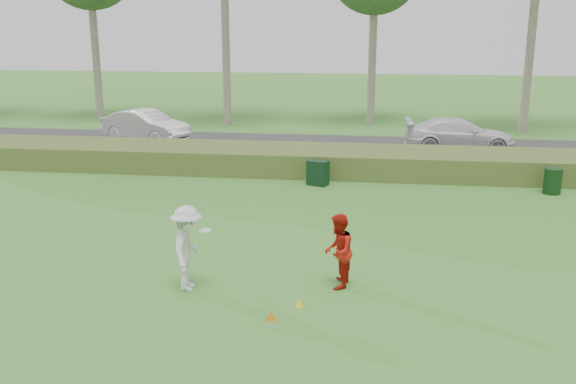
# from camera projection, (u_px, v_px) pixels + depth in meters

# --- Properties ---
(ground) EXTENTS (120.00, 120.00, 0.00)m
(ground) POSITION_uv_depth(u_px,v_px,m) (263.00, 300.00, 13.55)
(ground) COLOR #337527
(ground) RESTS_ON ground
(reed_strip) EXTENTS (80.00, 3.00, 0.90)m
(reed_strip) POSITION_uv_depth(u_px,v_px,m) (315.00, 160.00, 24.92)
(reed_strip) COLOR #465B24
(reed_strip) RESTS_ON ground
(park_road) EXTENTS (80.00, 6.00, 0.06)m
(park_road) POSITION_uv_depth(u_px,v_px,m) (325.00, 147.00, 29.81)
(park_road) COLOR #2D2D2D
(park_road) RESTS_ON ground
(player_white) EXTENTS (0.92, 1.26, 1.89)m
(player_white) POSITION_uv_depth(u_px,v_px,m) (188.00, 248.00, 13.88)
(player_white) COLOR silver
(player_white) RESTS_ON ground
(player_red) EXTENTS (0.70, 0.87, 1.67)m
(player_red) POSITION_uv_depth(u_px,v_px,m) (338.00, 251.00, 14.01)
(player_red) COLOR #B61A0F
(player_red) RESTS_ON ground
(cone_orange) EXTENTS (0.18, 0.18, 0.20)m
(cone_orange) POSITION_uv_depth(u_px,v_px,m) (271.00, 315.00, 12.63)
(cone_orange) COLOR orange
(cone_orange) RESTS_ON ground
(cone_yellow) EXTENTS (0.17, 0.17, 0.19)m
(cone_yellow) POSITION_uv_depth(u_px,v_px,m) (299.00, 303.00, 13.18)
(cone_yellow) COLOR yellow
(cone_yellow) RESTS_ON ground
(utility_cabinet) EXTENTS (0.83, 0.68, 0.90)m
(utility_cabinet) POSITION_uv_depth(u_px,v_px,m) (318.00, 173.00, 22.87)
(utility_cabinet) COLOR black
(utility_cabinet) RESTS_ON ground
(trash_bin) EXTENTS (0.72, 0.72, 0.88)m
(trash_bin) POSITION_uv_depth(u_px,v_px,m) (553.00, 181.00, 21.75)
(trash_bin) COLOR black
(trash_bin) RESTS_ON ground
(car_mid) EXTENTS (4.80, 3.27, 1.50)m
(car_mid) POSITION_uv_depth(u_px,v_px,m) (146.00, 126.00, 30.85)
(car_mid) COLOR silver
(car_mid) RESTS_ON park_road
(car_right) EXTENTS (4.90, 2.12, 1.40)m
(car_right) POSITION_uv_depth(u_px,v_px,m) (459.00, 134.00, 28.74)
(car_right) COLOR silver
(car_right) RESTS_ON park_road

